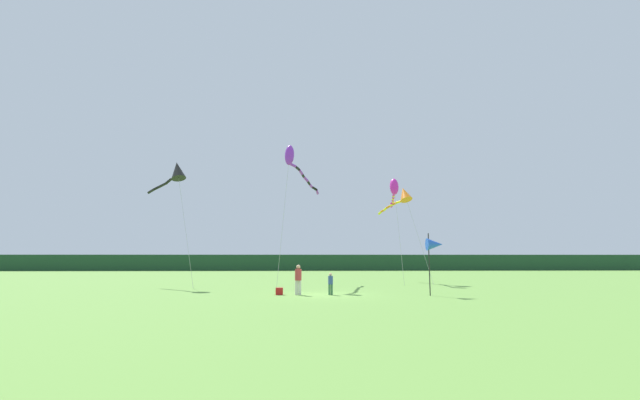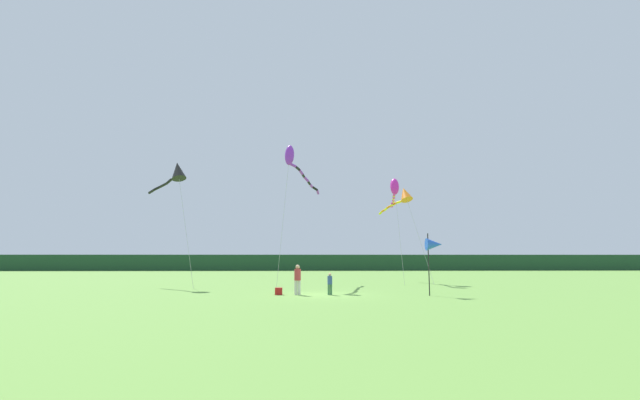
{
  "view_description": "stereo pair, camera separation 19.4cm",
  "coord_description": "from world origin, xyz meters",
  "px_view_note": "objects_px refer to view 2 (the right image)",
  "views": [
    {
      "loc": [
        -1.13,
        -25.22,
        2.14
      ],
      "look_at": [
        0.0,
        6.0,
        6.27
      ],
      "focal_mm": 24.23,
      "sensor_mm": 36.0,
      "label": 1
    },
    {
      "loc": [
        -0.93,
        -25.23,
        2.14
      ],
      "look_at": [
        0.0,
        6.0,
        6.27
      ],
      "focal_mm": 24.23,
      "sensor_mm": 36.0,
      "label": 2
    }
  ],
  "objects_px": {
    "kite_magenta": "(394,189)",
    "kite_purple": "(294,162)",
    "kite_black": "(177,172)",
    "person_child": "(330,283)",
    "cooler_box": "(279,291)",
    "person_adult": "(298,278)",
    "kite_orange": "(403,195)",
    "banner_flag_pole": "(434,245)"
  },
  "relations": [
    {
      "from": "person_child",
      "to": "kite_purple",
      "type": "xyz_separation_m",
      "value": [
        -2.31,
        7.41,
        8.63
      ]
    },
    {
      "from": "person_child",
      "to": "cooler_box",
      "type": "bearing_deg",
      "value": 176.88
    },
    {
      "from": "person_child",
      "to": "kite_purple",
      "type": "height_order",
      "value": "kite_purple"
    },
    {
      "from": "kite_black",
      "to": "kite_orange",
      "type": "relative_size",
      "value": 1.14
    },
    {
      "from": "kite_orange",
      "to": "kite_magenta",
      "type": "bearing_deg",
      "value": -135.9
    },
    {
      "from": "kite_magenta",
      "to": "cooler_box",
      "type": "bearing_deg",
      "value": -129.58
    },
    {
      "from": "banner_flag_pole",
      "to": "kite_black",
      "type": "xyz_separation_m",
      "value": [
        -17.19,
        8.42,
        5.78
      ]
    },
    {
      "from": "kite_purple",
      "to": "kite_black",
      "type": "bearing_deg",
      "value": 177.73
    },
    {
      "from": "kite_magenta",
      "to": "kite_purple",
      "type": "bearing_deg",
      "value": -156.4
    },
    {
      "from": "kite_orange",
      "to": "cooler_box",
      "type": "bearing_deg",
      "value": -130.12
    },
    {
      "from": "kite_purple",
      "to": "banner_flag_pole",
      "type": "bearing_deg",
      "value": -44.59
    },
    {
      "from": "person_adult",
      "to": "cooler_box",
      "type": "height_order",
      "value": "person_adult"
    },
    {
      "from": "person_adult",
      "to": "kite_black",
      "type": "distance_m",
      "value": 14.4
    },
    {
      "from": "kite_orange",
      "to": "kite_black",
      "type": "bearing_deg",
      "value": -166.98
    },
    {
      "from": "cooler_box",
      "to": "kite_black",
      "type": "height_order",
      "value": "kite_black"
    },
    {
      "from": "cooler_box",
      "to": "kite_purple",
      "type": "relative_size",
      "value": 0.04
    },
    {
      "from": "person_child",
      "to": "kite_black",
      "type": "height_order",
      "value": "kite_black"
    },
    {
      "from": "cooler_box",
      "to": "kite_magenta",
      "type": "distance_m",
      "value": 16.14
    },
    {
      "from": "kite_magenta",
      "to": "kite_purple",
      "type": "distance_m",
      "value": 9.3
    },
    {
      "from": "kite_magenta",
      "to": "banner_flag_pole",
      "type": "bearing_deg",
      "value": -91.14
    },
    {
      "from": "person_adult",
      "to": "kite_purple",
      "type": "xyz_separation_m",
      "value": [
        -0.46,
        7.34,
        8.37
      ]
    },
    {
      "from": "kite_magenta",
      "to": "kite_orange",
      "type": "height_order",
      "value": "kite_magenta"
    },
    {
      "from": "person_adult",
      "to": "kite_purple",
      "type": "height_order",
      "value": "kite_purple"
    },
    {
      "from": "kite_black",
      "to": "kite_purple",
      "type": "height_order",
      "value": "kite_purple"
    },
    {
      "from": "person_adult",
      "to": "banner_flag_pole",
      "type": "relative_size",
      "value": 0.49
    },
    {
      "from": "person_adult",
      "to": "cooler_box",
      "type": "relative_size",
      "value": 4.14
    },
    {
      "from": "banner_flag_pole",
      "to": "kite_orange",
      "type": "relative_size",
      "value": 0.42
    },
    {
      "from": "cooler_box",
      "to": "kite_black",
      "type": "distance_m",
      "value": 14.1
    },
    {
      "from": "kite_black",
      "to": "kite_orange",
      "type": "height_order",
      "value": "kite_black"
    },
    {
      "from": "person_child",
      "to": "banner_flag_pole",
      "type": "relative_size",
      "value": 0.36
    },
    {
      "from": "cooler_box",
      "to": "kite_black",
      "type": "bearing_deg",
      "value": 137.82
    },
    {
      "from": "kite_purple",
      "to": "kite_orange",
      "type": "height_order",
      "value": "kite_purple"
    },
    {
      "from": "kite_black",
      "to": "person_adult",
      "type": "bearing_deg",
      "value": -39.09
    },
    {
      "from": "person_adult",
      "to": "kite_purple",
      "type": "relative_size",
      "value": 0.16
    },
    {
      "from": "person_child",
      "to": "kite_purple",
      "type": "distance_m",
      "value": 11.61
    },
    {
      "from": "banner_flag_pole",
      "to": "cooler_box",
      "type": "bearing_deg",
      "value": 174.69
    },
    {
      "from": "kite_black",
      "to": "cooler_box",
      "type": "bearing_deg",
      "value": -42.18
    },
    {
      "from": "kite_magenta",
      "to": "kite_black",
      "type": "distance_m",
      "value": 17.76
    },
    {
      "from": "person_child",
      "to": "kite_black",
      "type": "bearing_deg",
      "value": 145.54
    },
    {
      "from": "person_child",
      "to": "kite_black",
      "type": "xyz_separation_m",
      "value": [
        -11.32,
        7.77,
        7.91
      ]
    },
    {
      "from": "banner_flag_pole",
      "to": "kite_magenta",
      "type": "relative_size",
      "value": 0.39
    },
    {
      "from": "kite_purple",
      "to": "cooler_box",
      "type": "bearing_deg",
      "value": -94.84
    }
  ]
}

